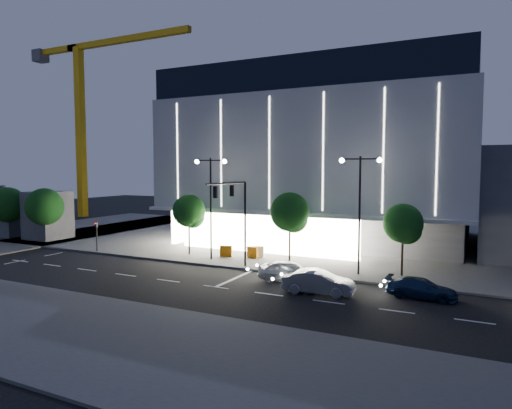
{
  "coord_description": "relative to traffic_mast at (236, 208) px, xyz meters",
  "views": [
    {
      "loc": [
        18.01,
        -27.76,
        8.07
      ],
      "look_at": [
        0.72,
        7.37,
        5.0
      ],
      "focal_mm": 32.0,
      "sensor_mm": 36.0,
      "label": 1
    }
  ],
  "objects": [
    {
      "name": "ground",
      "position": [
        -1.0,
        -3.34,
        -5.03
      ],
      "size": [
        160.0,
        160.0,
        0.0
      ],
      "primitive_type": "plane",
      "color": "black",
      "rests_on": "ground"
    },
    {
      "name": "sidewalk_museum",
      "position": [
        4.0,
        20.66,
        -4.95
      ],
      "size": [
        70.0,
        40.0,
        0.15
      ],
      "primitive_type": "cube",
      "color": "#474747",
      "rests_on": "ground"
    },
    {
      "name": "sidewalk_near",
      "position": [
        4.0,
        -15.34,
        -4.95
      ],
      "size": [
        70.0,
        10.0,
        0.15
      ],
      "primitive_type": "cube",
      "color": "#474747",
      "rests_on": "ground"
    },
    {
      "name": "sidewalk_west",
      "position": [
        -31.0,
        6.66,
        -4.95
      ],
      "size": [
        16.0,
        50.0,
        0.15
      ],
      "primitive_type": "cube",
      "color": "#474747",
      "rests_on": "ground"
    },
    {
      "name": "museum",
      "position": [
        1.98,
        18.97,
        4.25
      ],
      "size": [
        30.0,
        25.8,
        18.0
      ],
      "color": "#4C4C51",
      "rests_on": "ground"
    },
    {
      "name": "traffic_mast",
      "position": [
        0.0,
        0.0,
        0.0
      ],
      "size": [
        0.33,
        5.89,
        7.07
      ],
      "color": "black",
      "rests_on": "ground"
    },
    {
      "name": "street_lamp_west",
      "position": [
        -4.0,
        2.66,
        0.93
      ],
      "size": [
        3.16,
        0.36,
        9.0
      ],
      "color": "black",
      "rests_on": "ground"
    },
    {
      "name": "street_lamp_east",
      "position": [
        9.0,
        2.66,
        0.93
      ],
      "size": [
        3.16,
        0.36,
        9.0
      ],
      "color": "black",
      "rests_on": "ground"
    },
    {
      "name": "ped_signal_far",
      "position": [
        -16.0,
        1.16,
        -3.14
      ],
      "size": [
        0.22,
        0.24,
        3.0
      ],
      "color": "black",
      "rests_on": "ground"
    },
    {
      "name": "tower_crane",
      "position": [
        -41.92,
        24.66,
        15.48
      ],
      "size": [
        32.0,
        2.0,
        28.5
      ],
      "color": "gold",
      "rests_on": "ground"
    },
    {
      "name": "tree_left",
      "position": [
        -6.97,
        3.68,
        -0.99
      ],
      "size": [
        3.02,
        3.02,
        5.72
      ],
      "color": "black",
      "rests_on": "ground"
    },
    {
      "name": "tree_mid",
      "position": [
        3.03,
        3.68,
        -0.69
      ],
      "size": [
        3.25,
        3.25,
        6.15
      ],
      "color": "black",
      "rests_on": "ground"
    },
    {
      "name": "tree_right",
      "position": [
        12.03,
        3.68,
        -1.14
      ],
      "size": [
        2.91,
        2.91,
        5.51
      ],
      "color": "black",
      "rests_on": "ground"
    },
    {
      "name": "car_lead",
      "position": [
        5.08,
        -1.48,
        -4.26
      ],
      "size": [
        4.61,
        2.08,
        1.54
      ],
      "primitive_type": "imported",
      "rotation": [
        0.0,
        0.0,
        1.51
      ],
      "color": "#B3B6BB",
      "rests_on": "ground"
    },
    {
      "name": "car_second",
      "position": [
        7.83,
        -3.33,
        -4.27
      ],
      "size": [
        4.73,
        2.09,
        1.51
      ],
      "primitive_type": "imported",
      "rotation": [
        0.0,
        0.0,
        1.68
      ],
      "color": "#A3A5AB",
      "rests_on": "ground"
    },
    {
      "name": "car_third",
      "position": [
        13.94,
        -1.44,
        -4.41
      ],
      "size": [
        4.35,
        1.91,
        1.24
      ],
      "primitive_type": "imported",
      "rotation": [
        0.0,
        0.0,
        1.53
      ],
      "color": "#122446",
      "rests_on": "ground"
    },
    {
      "name": "barrier_a",
      "position": [
        -3.39,
        4.21,
        -4.38
      ],
      "size": [
        1.13,
        0.5,
        1.0
      ],
      "primitive_type": "cube",
      "rotation": [
        0.0,
        0.0,
        0.24
      ],
      "color": "orange",
      "rests_on": "sidewalk_museum"
    },
    {
      "name": "barrier_c",
      "position": [
        -0.99,
        4.75,
        -4.38
      ],
      "size": [
        1.13,
        0.45,
        1.0
      ],
      "primitive_type": "cube",
      "rotation": [
        0.0,
        0.0,
        -0.19
      ],
      "color": "orange",
      "rests_on": "sidewalk_museum"
    },
    {
      "name": "barrier_d",
      "position": [
        -0.72,
        5.25,
        -4.38
      ],
      "size": [
        1.12,
        0.58,
        1.0
      ],
      "primitive_type": "cube",
      "rotation": [
        0.0,
        0.0,
        0.32
      ],
      "color": "silver",
      "rests_on": "sidewalk_museum"
    }
  ]
}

